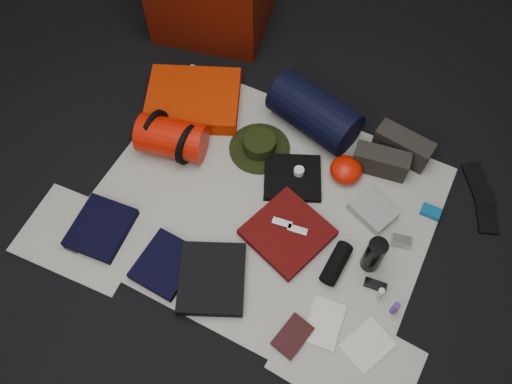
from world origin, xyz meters
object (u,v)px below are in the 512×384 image
at_px(water_bottle, 374,255).
at_px(navy_duffel, 314,112).
at_px(stuff_sack, 172,138).
at_px(sleeping_pad, 193,99).
at_px(paperback_book, 293,336).
at_px(compact_camera, 401,241).

bearing_deg(water_bottle, navy_duffel, 132.75).
height_order(stuff_sack, water_bottle, water_bottle).
relative_size(stuff_sack, water_bottle, 1.57).
distance_m(sleeping_pad, water_bottle, 1.29).
relative_size(stuff_sack, paperback_book, 1.99).
bearing_deg(water_bottle, paperback_book, -110.65).
xyz_separation_m(navy_duffel, water_bottle, (0.56, -0.60, -0.01)).
bearing_deg(paperback_book, navy_duffel, 121.98).
distance_m(stuff_sack, paperback_book, 1.15).
bearing_deg(stuff_sack, navy_duffel, 38.50).
relative_size(water_bottle, compact_camera, 2.48).
xyz_separation_m(navy_duffel, compact_camera, (0.65, -0.44, -0.11)).
height_order(sleeping_pad, navy_duffel, navy_duffel).
bearing_deg(sleeping_pad, water_bottle, -20.17).
distance_m(navy_duffel, paperback_book, 1.14).
xyz_separation_m(water_bottle, paperback_book, (-0.18, -0.47, -0.10)).
height_order(water_bottle, paperback_book, water_bottle).
xyz_separation_m(stuff_sack, compact_camera, (1.24, 0.03, -0.08)).
height_order(navy_duffel, compact_camera, navy_duffel).
relative_size(stuff_sack, compact_camera, 3.88).
distance_m(water_bottle, compact_camera, 0.21).
relative_size(compact_camera, paperback_book, 0.51).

